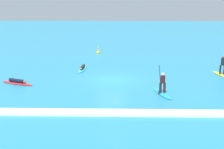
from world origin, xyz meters
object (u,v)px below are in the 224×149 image
(surfer_on_teal_board, at_px, (82,68))
(marker_buoy, at_px, (98,52))
(surfer_on_red_board, at_px, (17,82))
(surfer_on_blue_board, at_px, (162,89))
(surfer_on_yellow_board, at_px, (222,70))

(surfer_on_teal_board, distance_m, marker_buoy, 8.73)
(surfer_on_red_board, distance_m, surfer_on_teal_board, 7.10)
(surfer_on_blue_board, xyz_separation_m, marker_buoy, (-5.95, 16.25, -0.24))
(surfer_on_teal_board, relative_size, marker_buoy, 2.64)
(surfer_on_blue_board, distance_m, marker_buoy, 17.30)
(surfer_on_yellow_board, height_order, surfer_on_teal_board, surfer_on_yellow_board)
(surfer_on_teal_board, bearing_deg, surfer_on_yellow_board, 86.73)
(surfer_on_blue_board, xyz_separation_m, surfer_on_yellow_board, (6.25, 5.65, 0.16))
(marker_buoy, bearing_deg, surfer_on_teal_board, -96.55)
(surfer_on_teal_board, height_order, marker_buoy, marker_buoy)
(surfer_on_yellow_board, distance_m, surfer_on_teal_board, 13.35)
(surfer_on_blue_board, height_order, marker_buoy, surfer_on_blue_board)
(surfer_on_red_board, bearing_deg, surfer_on_blue_board, 11.71)
(surfer_on_yellow_board, height_order, marker_buoy, surfer_on_yellow_board)
(surfer_on_blue_board, distance_m, surfer_on_yellow_board, 8.43)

